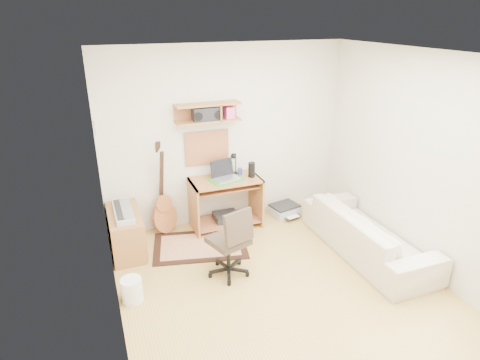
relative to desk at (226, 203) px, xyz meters
name	(u,v)px	position (x,y,z in m)	size (l,w,h in m)	color
floor	(285,291)	(0.12, -1.73, -0.38)	(3.60, 4.00, 0.01)	tan
ceiling	(297,55)	(0.12, -1.73, 2.23)	(3.60, 4.00, 0.01)	white
back_wall	(226,136)	(0.12, 0.28, 0.93)	(3.60, 0.01, 2.60)	beige
left_wall	(107,216)	(-1.69, -1.73, 0.93)	(0.01, 4.00, 2.60)	beige
right_wall	(427,166)	(1.92, -1.73, 0.93)	(0.01, 4.00, 2.60)	beige
wall_shelf	(208,113)	(-0.18, 0.15, 1.32)	(0.90, 0.25, 0.26)	#A46D3A
cork_board	(207,147)	(-0.18, 0.25, 0.79)	(0.64, 0.03, 0.49)	tan
wall_photo	(95,128)	(-1.67, -0.23, 1.34)	(0.02, 0.20, 0.15)	#4C8CBF
desk	(226,203)	(0.00, 0.00, 0.00)	(1.00, 0.55, 0.75)	#A46D3A
laptop	(226,171)	(0.01, -0.02, 0.51)	(0.35, 0.35, 0.27)	silver
speaker	(252,170)	(0.38, -0.05, 0.48)	(0.10, 0.10, 0.22)	black
desk_lamp	(236,163)	(0.21, 0.14, 0.54)	(0.11, 0.11, 0.34)	black
pencil_cup	(240,171)	(0.26, 0.10, 0.42)	(0.07, 0.07, 0.10)	navy
boombox	(207,114)	(-0.21, 0.15, 1.30)	(0.39, 0.18, 0.20)	black
rug	(200,246)	(-0.53, -0.43, -0.37)	(1.25, 0.83, 0.02)	beige
task_chair	(228,241)	(-0.37, -1.17, 0.09)	(0.47, 0.47, 0.92)	#362B20
cabinet	(126,232)	(-1.46, -0.18, -0.10)	(0.40, 0.90, 0.55)	#A46D3A
music_keyboard	(123,211)	(-1.46, -0.18, 0.21)	(0.22, 0.71, 0.06)	#B2B5BA
guitar	(163,189)	(-0.88, 0.13, 0.30)	(0.36, 0.22, 1.34)	#B56537
waste_basket	(132,290)	(-1.53, -1.27, -0.24)	(0.23, 0.23, 0.28)	white
printer	(284,210)	(0.97, 0.00, -0.29)	(0.44, 0.34, 0.17)	#A5A8AA
sofa	(369,226)	(1.50, -1.36, 0.02)	(2.01, 0.59, 0.79)	beige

